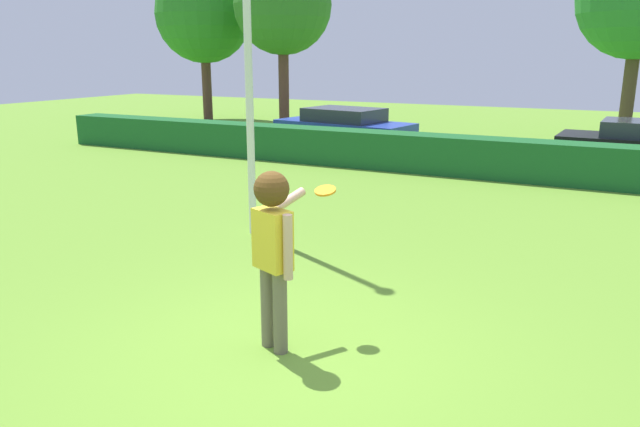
{
  "coord_description": "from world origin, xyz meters",
  "views": [
    {
      "loc": [
        2.71,
        -4.7,
        2.83
      ],
      "look_at": [
        -0.17,
        1.0,
        1.15
      ],
      "focal_mm": 34.12,
      "sensor_mm": 36.0,
      "label": 1
    }
  ],
  "objects_px": {
    "parked_car_blue": "(344,127)",
    "birch_tree": "(283,5)",
    "willow_tree": "(204,15)",
    "person": "(273,239)",
    "frisbee": "(325,191)"
  },
  "relations": [
    {
      "from": "person",
      "to": "frisbee",
      "type": "distance_m",
      "value": 0.8
    },
    {
      "from": "frisbee",
      "to": "birch_tree",
      "type": "xyz_separation_m",
      "value": [
        -9.78,
        16.07,
        3.17
      ]
    },
    {
      "from": "parked_car_blue",
      "to": "birch_tree",
      "type": "relative_size",
      "value": 0.67
    },
    {
      "from": "parked_car_blue",
      "to": "willow_tree",
      "type": "relative_size",
      "value": 0.68
    },
    {
      "from": "frisbee",
      "to": "person",
      "type": "bearing_deg",
      "value": -106.42
    },
    {
      "from": "willow_tree",
      "to": "birch_tree",
      "type": "bearing_deg",
      "value": -7.0
    },
    {
      "from": "parked_car_blue",
      "to": "birch_tree",
      "type": "height_order",
      "value": "birch_tree"
    },
    {
      "from": "person",
      "to": "willow_tree",
      "type": "distance_m",
      "value": 22.34
    },
    {
      "from": "parked_car_blue",
      "to": "willow_tree",
      "type": "height_order",
      "value": "willow_tree"
    },
    {
      "from": "frisbee",
      "to": "willow_tree",
      "type": "height_order",
      "value": "willow_tree"
    },
    {
      "from": "willow_tree",
      "to": "frisbee",
      "type": "bearing_deg",
      "value": -49.9
    },
    {
      "from": "frisbee",
      "to": "parked_car_blue",
      "type": "bearing_deg",
      "value": 113.65
    },
    {
      "from": "frisbee",
      "to": "parked_car_blue",
      "type": "xyz_separation_m",
      "value": [
        -5.03,
        11.48,
        -0.8
      ]
    },
    {
      "from": "person",
      "to": "willow_tree",
      "type": "height_order",
      "value": "willow_tree"
    },
    {
      "from": "frisbee",
      "to": "parked_car_blue",
      "type": "distance_m",
      "value": 12.56
    }
  ]
}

